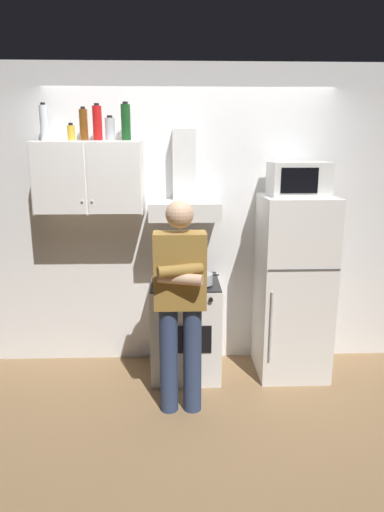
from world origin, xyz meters
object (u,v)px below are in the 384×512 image
bottle_canister_steel (110,129)px  refrigerator (293,287)px  stove_oven (185,327)px  bottle_soda_red (97,123)px  bottle_vodka_clear (44,123)px  bottle_beer_brown (84,125)px  cooking_pot (201,279)px  upper_cabinet (90,177)px  microwave (298,179)px  bottle_spice_jar (71,133)px  range_hood (185,195)px  person_standing (180,301)px  bottle_wine_green (126,122)px

bottle_canister_steel → refrigerator: bearing=-4.5°
stove_oven → bottle_soda_red: (-0.71, 0.11, 1.76)m
bottle_vodka_clear → bottle_canister_steel: size_ratio=1.50×
bottle_canister_steel → bottle_beer_brown: bearing=171.8°
cooking_pot → bottle_soda_red: bottle_soda_red is taller
upper_cabinet → microwave: upper_cabinet is taller
refrigerator → bottle_spice_jar: 2.30m
range_hood → bottle_spice_jar: bearing=-179.2°
upper_cabinet → cooking_pot: size_ratio=2.99×
refrigerator → bottle_vodka_clear: size_ratio=5.35×
microwave → bottle_spice_jar: size_ratio=3.42×
upper_cabinet → cooking_pot: 1.27m
refrigerator → bottle_canister_steel: bearing=175.5°
refrigerator → bottle_soda_red: (-1.66, 0.11, 1.39)m
stove_oven → bottle_canister_steel: size_ratio=4.38×
bottle_vodka_clear → bottle_spice_jar: size_ratio=2.13×
stove_oven → range_hood: range_hood is taller
refrigerator → microwave: bearing=90.9°
bottle_beer_brown → upper_cabinet: bearing=-42.1°
person_standing → bottle_soda_red: size_ratio=5.59×
stove_oven → person_standing: bearing=-94.7°
bottle_vodka_clear → bottle_soda_red: bearing=-3.0°
bottle_wine_green → bottle_spice_jar: 0.46m
microwave → bottle_canister_steel: bearing=176.2°
microwave → bottle_wine_green: bottle_wine_green is taller
microwave → bottle_spice_jar: bottle_spice_jar is taller
range_hood → bottle_beer_brown: (-0.83, 0.03, 0.58)m
stove_oven → cooking_pot: (0.13, -0.12, 0.49)m
person_standing → bottle_soda_red: (-0.66, 0.72, 1.29)m
microwave → bottle_beer_brown: 1.84m
upper_cabinet → bottle_vodka_clear: (-0.35, 0.01, 0.44)m
microwave → cooking_pot: (-0.82, -0.14, -0.82)m
stove_oven → person_standing: 0.77m
range_hood → bottle_wine_green: bearing=179.8°
cooking_pot → bottle_soda_red: size_ratio=1.03×
bottle_wine_green → bottle_spice_jar: (-0.45, -0.01, -0.08)m
bottle_canister_steel → upper_cabinet: bearing=179.5°
microwave → stove_oven: bearing=-178.8°
refrigerator → cooking_pot: size_ratio=5.32×
stove_oven → refrigerator: size_ratio=0.55×
upper_cabinet → bottle_soda_red: bottle_soda_red is taller
refrigerator → microwave: 0.94m
stove_oven → microwave: microwave is taller
refrigerator → bottle_wine_green: bearing=174.9°
stove_oven → bottle_canister_steel: bearing=168.6°
bottle_canister_steel → bottle_spice_jar: bottle_canister_steel is taller
microwave → bottle_soda_red: bottle_soda_red is taller
upper_cabinet → bottle_beer_brown: bottle_beer_brown is taller
stove_oven → refrigerator: (0.95, 0.00, 0.37)m
bottle_canister_steel → bottle_soda_red: 0.11m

